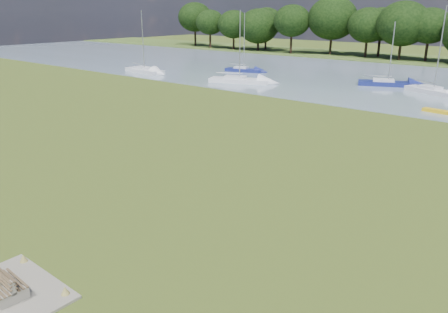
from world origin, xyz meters
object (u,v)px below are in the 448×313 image
Objects in this scene: sailboat_2 at (387,82)px; sailboat_5 at (144,69)px; bench_pair at (4,285)px; kayak at (440,112)px; sailboat_6 at (243,69)px; sailboat_0 at (239,79)px; sailboat_3 at (433,89)px.

sailboat_2 is 35.70m from sailboat_5.
kayak is (3.93, 39.27, -0.26)m from bench_pair.
bench_pair is 39.47m from kayak.
bench_pair is at bearing -76.34° from sailboat_6.
sailboat_2 reaches higher than kayak.
kayak is 0.34× the size of sailboat_5.
sailboat_6 is at bearing 121.19° from bench_pair.
sailboat_0 reaches higher than sailboat_5.
sailboat_3 reaches higher than bench_pair.
kayak is 15.69m from sailboat_2.
sailboat_5 reaches higher than sailboat_2.
sailboat_3 is 40.99m from sailboat_5.
sailboat_3 is at bearing 19.69° from sailboat_5.
kayak is at bearing 86.53° from bench_pair.
sailboat_2 is at bearing 98.45° from bench_pair.
sailboat_5 is at bearing -142.33° from sailboat_3.
bench_pair is 0.19× the size of sailboat_6.
bench_pair is at bearing -107.05° from sailboat_2.
sailboat_6 is (-27.95, 50.54, 0.07)m from bench_pair.
sailboat_2 reaches higher than bench_pair.
sailboat_2 is 0.81× the size of sailboat_3.
sailboat_5 reaches higher than bench_pair.
sailboat_5 is (-39.35, 40.01, 0.09)m from bench_pair.
sailboat_0 is at bearing -171.31° from sailboat_2.
bench_pair is at bearing -84.15° from sailboat_0.
sailboat_5 is (-33.72, -11.71, 0.00)m from sailboat_2.
kayak is 0.40× the size of sailboat_2.
sailboat_5 is 15.52m from sailboat_6.
sailboat_2 is 0.89× the size of sailboat_6.
sailboat_3 is (22.48, 7.87, 0.02)m from sailboat_0.
sailboat_3 is 28.52m from sailboat_6.
bench_pair is 0.22× the size of sailboat_2.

